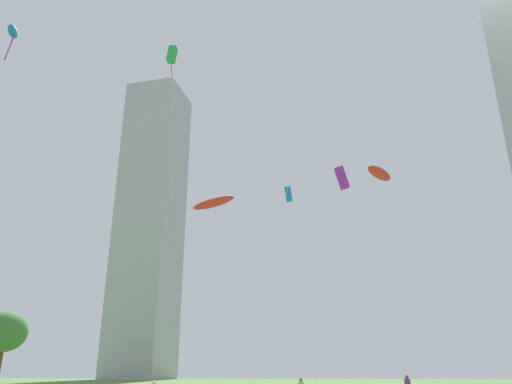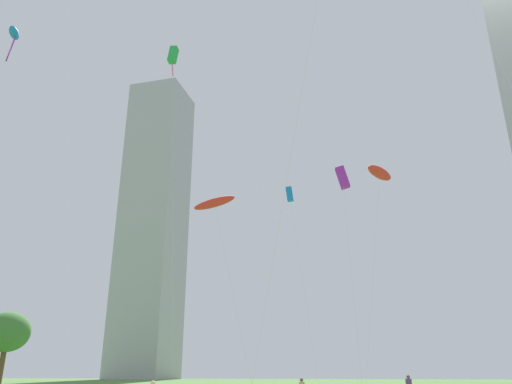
{
  "view_description": "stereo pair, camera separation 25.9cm",
  "coord_description": "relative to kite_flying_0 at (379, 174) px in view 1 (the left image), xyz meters",
  "views": [
    {
      "loc": [
        6.5,
        -16.9,
        2.08
      ],
      "look_at": [
        1.38,
        11.86,
        12.84
      ],
      "focal_mm": 34.28,
      "sensor_mm": 36.0,
      "label": 1
    },
    {
      "loc": [
        6.75,
        -16.85,
        2.08
      ],
      "look_at": [
        1.38,
        11.86,
        12.84
      ],
      "focal_mm": 34.28,
      "sensor_mm": 36.0,
      "label": 2
    }
  ],
  "objects": [
    {
      "name": "kite_flying_2",
      "position": [
        -27.96,
        -0.99,
        14.04
      ],
      "size": [
        3.95,
        5.49,
        28.64
      ],
      "color": "silver",
      "rests_on": "ground"
    },
    {
      "name": "kite_flying_3",
      "position": [
        -2.32,
        4.57,
        1.64
      ],
      "size": [
        1.06,
        5.72,
        16.53
      ],
      "color": "silver",
      "rests_on": "ground"
    },
    {
      "name": "kite_flying_0",
      "position": [
        0.0,
        0.0,
        0.0
      ],
      "size": [
        2.93,
        3.61,
        14.41
      ],
      "color": "silver",
      "rests_on": "ground"
    },
    {
      "name": "park_tree_0",
      "position": [
        -35.4,
        14.34,
        -8.29
      ],
      "size": [
        4.31,
        4.31,
        7.63
      ],
      "color": "brown",
      "rests_on": "ground"
    },
    {
      "name": "kite_flying_4",
      "position": [
        -6.82,
        9.21,
        2.25
      ],
      "size": [
        2.15,
        1.95,
        16.92
      ],
      "color": "silver",
      "rests_on": "ground"
    },
    {
      "name": "kite_flying_1",
      "position": [
        -12.29,
        5.07,
        0.47
      ],
      "size": [
        6.46,
        7.21,
        15.05
      ],
      "color": "silver",
      "rests_on": "ground"
    },
    {
      "name": "kite_flying_6",
      "position": [
        -17.66,
        7.89,
        16.8
      ],
      "size": [
        0.95,
        4.05,
        31.79
      ],
      "color": "silver",
      "rests_on": "ground"
    },
    {
      "name": "distant_highrise_1",
      "position": [
        -63.03,
        113.6,
        33.73
      ],
      "size": [
        18.25,
        18.95,
        95.37
      ],
      "primitive_type": "cube",
      "rotation": [
        0.0,
        0.0,
        -0.07
      ],
      "color": "#A8A8AD",
      "rests_on": "ground"
    }
  ]
}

